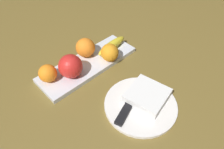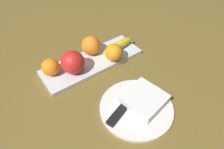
{
  "view_description": "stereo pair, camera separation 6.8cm",
  "coord_description": "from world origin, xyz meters",
  "views": [
    {
      "loc": [
        -0.36,
        -0.44,
        0.53
      ],
      "look_at": [
        -0.02,
        -0.09,
        0.05
      ],
      "focal_mm": 32.71,
      "sensor_mm": 36.0,
      "label": 1
    },
    {
      "loc": [
        -0.3,
        -0.48,
        0.53
      ],
      "look_at": [
        -0.02,
        -0.09,
        0.05
      ],
      "focal_mm": 32.71,
      "sensor_mm": 36.0,
      "label": 2
    }
  ],
  "objects": [
    {
      "name": "ground_plane",
      "position": [
        0.0,
        0.0,
        0.0
      ],
      "size": [
        2.4,
        2.4,
        0.0
      ],
      "primitive_type": "plane",
      "color": "brown"
    },
    {
      "name": "fruit_tray",
      "position": [
        -0.02,
        0.04,
        0.01
      ],
      "size": [
        0.39,
        0.13,
        0.02
      ],
      "primitive_type": "cube",
      "color": "silver",
      "rests_on": "ground_plane"
    },
    {
      "name": "apple",
      "position": [
        -0.1,
        0.02,
        0.06
      ],
      "size": [
        0.08,
        0.08,
        0.08
      ],
      "primitive_type": "sphere",
      "color": "red",
      "rests_on": "fruit_tray"
    },
    {
      "name": "banana",
      "position": [
        0.1,
        0.03,
        0.03
      ],
      "size": [
        0.16,
        0.05,
        0.03
      ],
      "primitive_type": "ellipsoid",
      "rotation": [
        0.0,
        0.0,
        0.11
      ],
      "color": "yellow",
      "rests_on": "fruit_tray"
    },
    {
      "name": "orange_near_apple",
      "position": [
        -0.18,
        0.06,
        0.05
      ],
      "size": [
        0.06,
        0.06,
        0.06
      ],
      "primitive_type": "sphere",
      "color": "orange",
      "rests_on": "fruit_tray"
    },
    {
      "name": "orange_near_banana",
      "position": [
        0.05,
        -0.01,
        0.05
      ],
      "size": [
        0.07,
        0.07,
        0.07
      ],
      "primitive_type": "sphere",
      "color": "orange",
      "rests_on": "fruit_tray"
    },
    {
      "name": "orange_center",
      "position": [
        -0.0,
        0.08,
        0.05
      ],
      "size": [
        0.07,
        0.07,
        0.07
      ],
      "primitive_type": "sphere",
      "color": "orange",
      "rests_on": "fruit_tray"
    },
    {
      "name": "dinner_plate",
      "position": [
        -0.02,
        -0.22,
        0.01
      ],
      "size": [
        0.23,
        0.23,
        0.01
      ],
      "primitive_type": "cylinder",
      "color": "white",
      "rests_on": "ground_plane"
    },
    {
      "name": "folded_napkin",
      "position": [
        0.01,
        -0.22,
        0.03
      ],
      "size": [
        0.14,
        0.14,
        0.03
      ],
      "primitive_type": "cube",
      "rotation": [
        0.0,
        0.0,
        0.18
      ],
      "color": "white",
      "rests_on": "dinner_plate"
    },
    {
      "name": "knife",
      "position": [
        -0.07,
        -0.21,
        0.02
      ],
      "size": [
        0.18,
        0.08,
        0.01
      ],
      "rotation": [
        0.0,
        0.0,
        0.33
      ],
      "color": "silver",
      "rests_on": "dinner_plate"
    }
  ]
}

